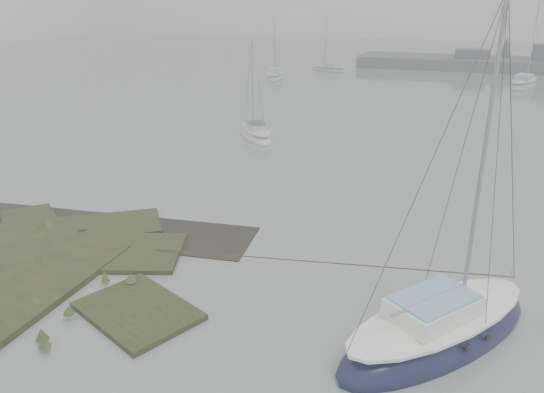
{
  "coord_description": "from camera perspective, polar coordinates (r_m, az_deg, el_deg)",
  "views": [
    {
      "loc": [
        8.65,
        -11.9,
        8.83
      ],
      "look_at": [
        2.62,
        5.55,
        1.8
      ],
      "focal_mm": 35.0,
      "sensor_mm": 36.0,
      "label": 1
    }
  ],
  "objects": [
    {
      "name": "sailboat_far_c",
      "position": [
        67.82,
        6.15,
        13.42
      ],
      "size": [
        5.12,
        3.18,
        6.87
      ],
      "rotation": [
        0.0,
        0.0,
        1.22
      ],
      "color": "#B2B5BC",
      "rests_on": "ground"
    },
    {
      "name": "sailboat_white",
      "position": [
        35.29,
        -1.77,
        6.7
      ],
      "size": [
        4.16,
        4.8,
        6.8
      ],
      "rotation": [
        0.0,
        0.0,
        0.64
      ],
      "color": "white",
      "rests_on": "ground"
    },
    {
      "name": "sailboat_far_a",
      "position": [
        61.4,
        0.24,
        12.79
      ],
      "size": [
        3.2,
        5.69,
        7.64
      ],
      "rotation": [
        0.0,
        0.0,
        0.28
      ],
      "color": "#B2B6BB",
      "rests_on": "ground"
    },
    {
      "name": "ground",
      "position": [
        43.69,
        7.35,
        9.01
      ],
      "size": [
        160.0,
        160.0,
        0.0
      ],
      "primitive_type": "plane",
      "color": "slate",
      "rests_on": "ground"
    },
    {
      "name": "sailboat_main",
      "position": [
        15.46,
        17.35,
        -13.73
      ],
      "size": [
        6.02,
        6.82,
        9.71
      ],
      "rotation": [
        0.0,
        0.0,
        -0.66
      ],
      "color": "black",
      "rests_on": "ground"
    },
    {
      "name": "sailboat_far_b",
      "position": [
        60.94,
        25.43,
        10.8
      ],
      "size": [
        4.09,
        6.62,
        8.88
      ],
      "rotation": [
        0.0,
        0.0,
        -0.35
      ],
      "color": "#B3B8BD",
      "rests_on": "ground"
    }
  ]
}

